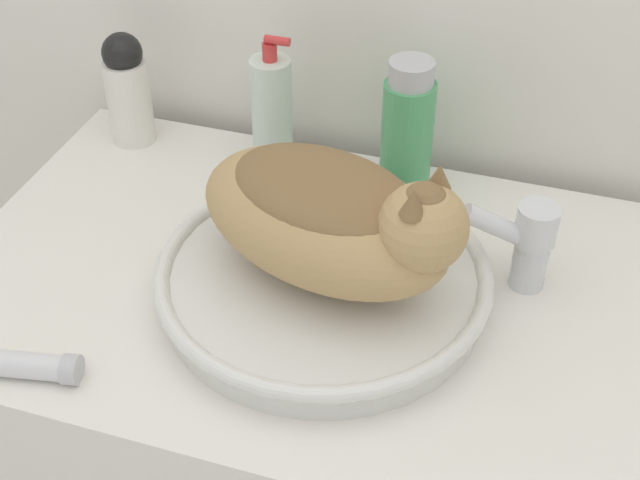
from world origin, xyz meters
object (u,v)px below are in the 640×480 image
object	(u,v)px
lotion_bottle_white	(127,89)
cream_tube	(9,364)
faucet	(527,241)
mouthwash_bottle	(407,130)
soap_pump_bottle	(272,113)
cat	(332,214)

from	to	relation	value
lotion_bottle_white	cream_tube	world-z (taller)	lotion_bottle_white
faucet	mouthwash_bottle	xyz separation A→B (m)	(-0.19, 0.16, 0.03)
soap_pump_bottle	lotion_bottle_white	size ratio (longest dim) A/B	1.18
lotion_bottle_white	mouthwash_bottle	xyz separation A→B (m)	(0.43, 0.00, 0.01)
cat	cream_tube	world-z (taller)	cat
soap_pump_bottle	mouthwash_bottle	size ratio (longest dim) A/B	1.04
faucet	cream_tube	xyz separation A→B (m)	(-0.52, -0.33, -0.05)
mouthwash_bottle	cream_tube	distance (m)	0.60
mouthwash_bottle	faucet	bearing A→B (deg)	-40.29
cat	faucet	world-z (taller)	cat
cat	mouthwash_bottle	world-z (taller)	cat
faucet	cream_tube	size ratio (longest dim) A/B	0.76
cat	soap_pump_bottle	world-z (taller)	cat
mouthwash_bottle	lotion_bottle_white	bearing A→B (deg)	180.00
soap_pump_bottle	lotion_bottle_white	world-z (taller)	soap_pump_bottle
cream_tube	cat	bearing A→B (deg)	36.05
lotion_bottle_white	mouthwash_bottle	size ratio (longest dim) A/B	0.88
faucet	lotion_bottle_white	bearing A→B (deg)	-38.10
faucet	mouthwash_bottle	world-z (taller)	mouthwash_bottle
cat	soap_pump_bottle	size ratio (longest dim) A/B	1.71
soap_pump_bottle	lotion_bottle_white	bearing A→B (deg)	180.00
soap_pump_bottle	cream_tube	distance (m)	0.51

